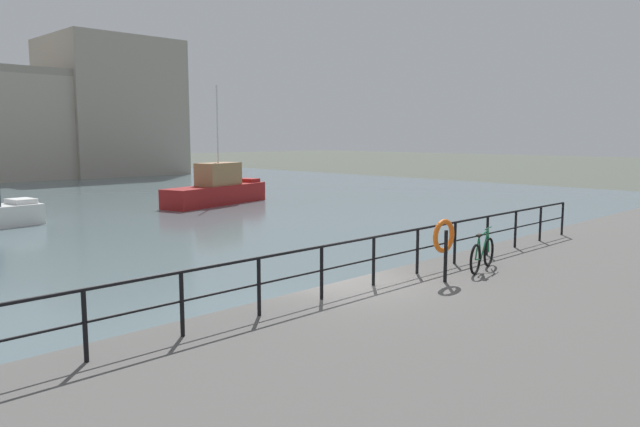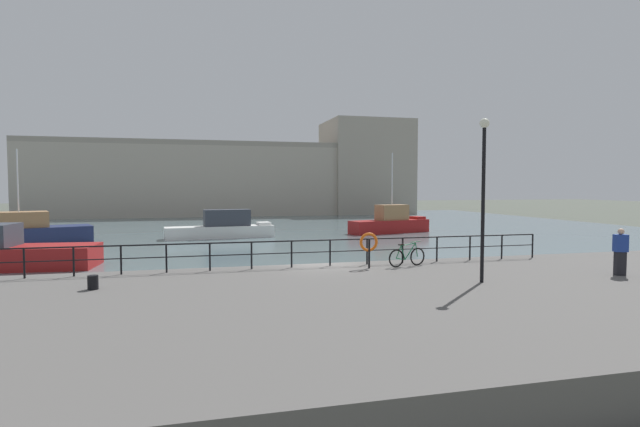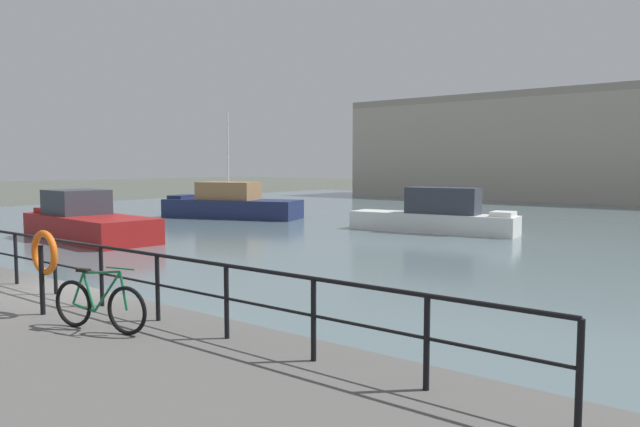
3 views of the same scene
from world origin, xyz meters
name	(u,v)px [view 1 (image 1 of 3)]	position (x,y,z in m)	size (l,w,h in m)	color
ground_plane	(342,325)	(0.00, 0.00, 0.00)	(240.00, 240.00, 0.00)	#4C5147
moored_green_narrowboat	(217,189)	(12.19, 22.05, 0.93)	(8.01, 3.78, 7.29)	maroon
quay_railing	(322,262)	(-1.39, -0.75, 1.76)	(22.12, 0.07, 1.08)	black
parked_bicycle	(482,254)	(3.12, -1.64, 1.41)	(1.74, 0.47, 0.98)	black
life_ring_stand	(444,238)	(1.51, -1.63, 2.00)	(0.75, 0.16, 1.40)	black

